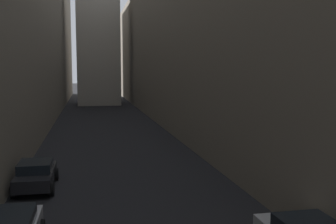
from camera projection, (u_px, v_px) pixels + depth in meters
The scene contains 3 objects.
ground_plane at pixel (106, 124), 42.08m from camera, with size 264.00×264.00×0.00m, color black.
building_block_right at pixel (211, 42), 45.52m from camera, with size 13.73×108.00×18.14m, color #756B5B.
parked_car_left_far at pixel (36, 174), 19.20m from camera, with size 1.90×3.91×1.38m.
Camera 1 is at (-1.80, 5.81, 5.82)m, focal length 41.95 mm.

